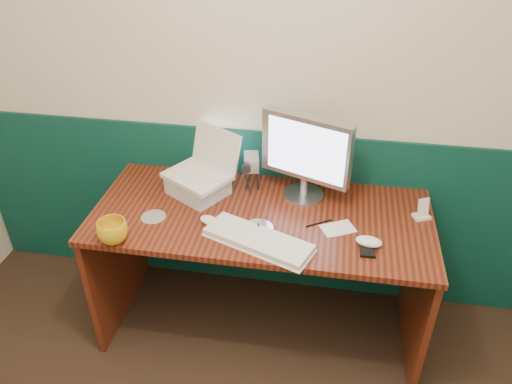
% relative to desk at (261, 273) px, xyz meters
% --- Properties ---
extents(back_wall, '(3.50, 0.04, 2.50)m').
position_rel_desk_xyz_m(back_wall, '(0.03, 0.37, 0.88)').
color(back_wall, beige).
rests_on(back_wall, ground).
extents(wainscot, '(3.48, 0.02, 1.00)m').
position_rel_desk_xyz_m(wainscot, '(0.03, 0.36, 0.12)').
color(wainscot, '#083528').
rests_on(wainscot, ground).
extents(desk, '(1.60, 0.70, 0.75)m').
position_rel_desk_xyz_m(desk, '(0.00, 0.00, 0.00)').
color(desk, '#3C120B').
rests_on(desk, ground).
extents(laptop_riser, '(0.33, 0.32, 0.09)m').
position_rel_desk_xyz_m(laptop_riser, '(-0.34, 0.12, 0.42)').
color(laptop_riser, '#B8BBC3').
rests_on(laptop_riser, desk).
extents(laptop, '(0.37, 0.35, 0.25)m').
position_rel_desk_xyz_m(laptop, '(-0.34, 0.12, 0.59)').
color(laptop, silver).
rests_on(laptop, laptop_riser).
extents(monitor, '(0.46, 0.28, 0.45)m').
position_rel_desk_xyz_m(monitor, '(0.18, 0.18, 0.60)').
color(monitor, '#B2B2B7').
rests_on(monitor, desk).
extents(keyboard, '(0.50, 0.32, 0.03)m').
position_rel_desk_xyz_m(keyboard, '(0.02, -0.22, 0.39)').
color(keyboard, silver).
rests_on(keyboard, desk).
extents(mouse_right, '(0.12, 0.09, 0.04)m').
position_rel_desk_xyz_m(mouse_right, '(0.49, -0.15, 0.39)').
color(mouse_right, white).
rests_on(mouse_right, desk).
extents(mouse_left, '(0.11, 0.09, 0.03)m').
position_rel_desk_xyz_m(mouse_left, '(-0.22, -0.11, 0.39)').
color(mouse_left, white).
rests_on(mouse_left, desk).
extents(mug, '(0.14, 0.14, 0.11)m').
position_rel_desk_xyz_m(mug, '(-0.60, -0.31, 0.43)').
color(mug, gold).
rests_on(mug, desk).
extents(camcorder, '(0.12, 0.15, 0.20)m').
position_rel_desk_xyz_m(camcorder, '(-0.08, 0.19, 0.48)').
color(camcorder, '#BABABF').
rests_on(camcorder, desk).
extents(cd_spindle, '(0.13, 0.13, 0.03)m').
position_rel_desk_xyz_m(cd_spindle, '(0.01, -0.14, 0.39)').
color(cd_spindle, silver).
rests_on(cd_spindle, desk).
extents(cd_loose_a, '(0.12, 0.12, 0.00)m').
position_rel_desk_xyz_m(cd_loose_a, '(-0.49, -0.11, 0.38)').
color(cd_loose_a, silver).
rests_on(cd_loose_a, desk).
extents(pen, '(0.11, 0.08, 0.01)m').
position_rel_desk_xyz_m(pen, '(0.27, -0.03, 0.38)').
color(pen, black).
rests_on(pen, desk).
extents(papers, '(0.18, 0.16, 0.00)m').
position_rel_desk_xyz_m(papers, '(0.36, -0.06, 0.38)').
color(papers, silver).
rests_on(papers, desk).
extents(dock, '(0.09, 0.08, 0.01)m').
position_rel_desk_xyz_m(dock, '(0.74, 0.09, 0.38)').
color(dock, silver).
rests_on(dock, desk).
extents(music_player, '(0.06, 0.05, 0.09)m').
position_rel_desk_xyz_m(music_player, '(0.74, 0.09, 0.43)').
color(music_player, white).
rests_on(music_player, dock).
extents(pda, '(0.07, 0.11, 0.01)m').
position_rel_desk_xyz_m(pda, '(0.49, -0.18, 0.38)').
color(pda, black).
rests_on(pda, desk).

